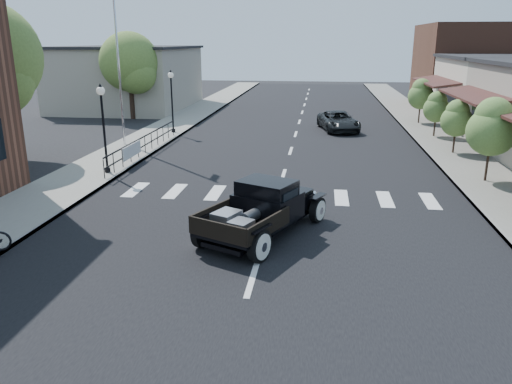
# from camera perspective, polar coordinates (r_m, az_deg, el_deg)

# --- Properties ---
(ground) EXTENTS (120.00, 120.00, 0.00)m
(ground) POSITION_cam_1_polar(r_m,az_deg,el_deg) (15.19, 1.12, -4.89)
(ground) COLOR black
(ground) RESTS_ON ground
(road) EXTENTS (14.00, 80.00, 0.02)m
(road) POSITION_cam_1_polar(r_m,az_deg,el_deg) (29.60, 4.35, 5.90)
(road) COLOR black
(road) RESTS_ON ground
(road_markings) EXTENTS (12.00, 60.00, 0.06)m
(road_markings) POSITION_cam_1_polar(r_m,az_deg,el_deg) (24.72, 3.69, 3.69)
(road_markings) COLOR silver
(road_markings) RESTS_ON ground
(sidewalk_left) EXTENTS (3.00, 80.00, 0.15)m
(sidewalk_left) POSITION_cam_1_polar(r_m,az_deg,el_deg) (31.20, -11.52, 6.30)
(sidewalk_left) COLOR gray
(sidewalk_left) RESTS_ON ground
(sidewalk_right) EXTENTS (3.00, 80.00, 0.15)m
(sidewalk_right) POSITION_cam_1_polar(r_m,az_deg,el_deg) (30.36, 20.65, 5.27)
(sidewalk_right) COLOR gray
(sidewalk_right) RESTS_ON ground
(low_building_left) EXTENTS (10.00, 12.00, 5.00)m
(low_building_left) POSITION_cam_1_polar(r_m,az_deg,el_deg) (45.26, -14.36, 12.43)
(low_building_left) COLOR #AAA08E
(low_building_left) RESTS_ON ground
(far_building_right) EXTENTS (11.00, 10.00, 7.00)m
(far_building_right) POSITION_cam_1_polar(r_m,az_deg,el_deg) (48.14, 24.95, 12.85)
(far_building_right) COLOR brown
(far_building_right) RESTS_ON ground
(railing) EXTENTS (0.08, 10.00, 1.00)m
(railing) POSITION_cam_1_polar(r_m,az_deg,el_deg) (26.07, -12.58, 5.48)
(railing) COLOR black
(railing) RESTS_ON sidewalk_left
(banner) EXTENTS (0.04, 2.20, 0.60)m
(banner) POSITION_cam_1_polar(r_m,az_deg,el_deg) (24.25, -13.95, 4.06)
(banner) COLOR silver
(banner) RESTS_ON sidewalk_left
(lamp_post_b) EXTENTS (0.36, 0.36, 3.79)m
(lamp_post_b) POSITION_cam_1_polar(r_m,az_deg,el_deg) (22.29, -16.99, 6.90)
(lamp_post_b) COLOR black
(lamp_post_b) RESTS_ON sidewalk_left
(lamp_post_c) EXTENTS (0.36, 0.36, 3.79)m
(lamp_post_c) POSITION_cam_1_polar(r_m,az_deg,el_deg) (31.58, -9.58, 10.15)
(lamp_post_c) COLOR black
(lamp_post_c) RESTS_ON sidewalk_left
(flagpole) EXTENTS (0.12, 0.12, 11.05)m
(flagpole) POSITION_cam_1_polar(r_m,az_deg,el_deg) (28.14, -15.64, 16.40)
(flagpole) COLOR silver
(flagpole) RESTS_ON sidewalk_left
(big_tree_far) EXTENTS (4.30, 4.30, 6.31)m
(big_tree_far) POSITION_cam_1_polar(r_m,az_deg,el_deg) (38.73, -14.19, 12.75)
(big_tree_far) COLOR #567231
(big_tree_far) RESTS_ON ground
(small_tree_b) EXTENTS (1.95, 1.95, 3.26)m
(small_tree_b) POSITION_cam_1_polar(r_m,az_deg,el_deg) (22.16, 25.20, 5.27)
(small_tree_b) COLOR #517334
(small_tree_b) RESTS_ON sidewalk_right
(small_tree_c) EXTENTS (1.56, 1.56, 2.60)m
(small_tree_c) POSITION_cam_1_polar(r_m,az_deg,el_deg) (27.29, 21.86, 6.87)
(small_tree_c) COLOR #517334
(small_tree_c) RESTS_ON sidewalk_right
(small_tree_d) EXTENTS (1.53, 1.53, 2.55)m
(small_tree_d) POSITION_cam_1_polar(r_m,az_deg,el_deg) (31.80, 19.86, 8.31)
(small_tree_d) COLOR #517334
(small_tree_d) RESTS_ON sidewalk_right
(small_tree_e) EXTENTS (1.75, 1.75, 2.91)m
(small_tree_e) POSITION_cam_1_polar(r_m,az_deg,el_deg) (36.74, 18.27, 9.78)
(small_tree_e) COLOR #517334
(small_tree_e) RESTS_ON sidewalk_right
(hotrod_pickup) EXTENTS (4.14, 5.40, 1.70)m
(hotrod_pickup) POSITION_cam_1_polar(r_m,az_deg,el_deg) (14.87, 0.80, -1.89)
(hotrod_pickup) COLOR black
(hotrod_pickup) RESTS_ON ground
(second_car) EXTENTS (2.99, 4.82, 1.24)m
(second_car) POSITION_cam_1_polar(r_m,az_deg,el_deg) (33.10, 9.40, 7.97)
(second_car) COLOR black
(second_car) RESTS_ON ground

